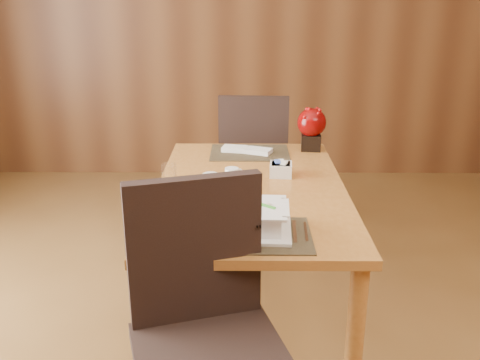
{
  "coord_description": "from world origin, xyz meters",
  "views": [
    {
      "loc": [
        -0.04,
        -1.8,
        1.64
      ],
      "look_at": [
        -0.05,
        0.35,
        0.87
      ],
      "focal_mm": 40.0,
      "sensor_mm": 36.0,
      "label": 1
    }
  ],
  "objects_px": {
    "bread_plate": "(184,244)",
    "near_chair": "(204,318)",
    "soup_setting": "(256,219)",
    "sugar_caddy": "(281,169)",
    "creamer_jug": "(232,174)",
    "dining_table": "(251,205)",
    "coffee_cup": "(211,183)",
    "water_glass": "(169,180)",
    "far_chair": "(254,157)",
    "berry_decor": "(312,126)"
  },
  "relations": [
    {
      "from": "coffee_cup",
      "to": "near_chair",
      "type": "relative_size",
      "value": 0.13
    },
    {
      "from": "soup_setting",
      "to": "water_glass",
      "type": "height_order",
      "value": "water_glass"
    },
    {
      "from": "berry_decor",
      "to": "far_chair",
      "type": "distance_m",
      "value": 0.63
    },
    {
      "from": "water_glass",
      "to": "sugar_caddy",
      "type": "bearing_deg",
      "value": 29.16
    },
    {
      "from": "far_chair",
      "to": "coffee_cup",
      "type": "bearing_deg",
      "value": 81.71
    },
    {
      "from": "sugar_caddy",
      "to": "berry_decor",
      "type": "bearing_deg",
      "value": 66.28
    },
    {
      "from": "soup_setting",
      "to": "bread_plate",
      "type": "distance_m",
      "value": 0.3
    },
    {
      "from": "coffee_cup",
      "to": "berry_decor",
      "type": "bearing_deg",
      "value": 51.12
    },
    {
      "from": "soup_setting",
      "to": "near_chair",
      "type": "xyz_separation_m",
      "value": [
        -0.18,
        -0.35,
        -0.21
      ]
    },
    {
      "from": "sugar_caddy",
      "to": "creamer_jug",
      "type": "bearing_deg",
      "value": -163.44
    },
    {
      "from": "soup_setting",
      "to": "creamer_jug",
      "type": "xyz_separation_m",
      "value": [
        -0.11,
        0.6,
        -0.02
      ]
    },
    {
      "from": "water_glass",
      "to": "berry_decor",
      "type": "relative_size",
      "value": 0.63
    },
    {
      "from": "coffee_cup",
      "to": "near_chair",
      "type": "height_order",
      "value": "near_chair"
    },
    {
      "from": "dining_table",
      "to": "sugar_caddy",
      "type": "height_order",
      "value": "sugar_caddy"
    },
    {
      "from": "dining_table",
      "to": "bread_plate",
      "type": "height_order",
      "value": "bread_plate"
    },
    {
      "from": "berry_decor",
      "to": "near_chair",
      "type": "xyz_separation_m",
      "value": [
        -0.53,
        -1.49,
        -0.3
      ]
    },
    {
      "from": "sugar_caddy",
      "to": "bread_plate",
      "type": "height_order",
      "value": "sugar_caddy"
    },
    {
      "from": "dining_table",
      "to": "berry_decor",
      "type": "relative_size",
      "value": 6.06
    },
    {
      "from": "soup_setting",
      "to": "bread_plate",
      "type": "xyz_separation_m",
      "value": [
        -0.27,
        -0.12,
        -0.05
      ]
    },
    {
      "from": "creamer_jug",
      "to": "bread_plate",
      "type": "distance_m",
      "value": 0.73
    },
    {
      "from": "coffee_cup",
      "to": "sugar_caddy",
      "type": "distance_m",
      "value": 0.4
    },
    {
      "from": "dining_table",
      "to": "water_glass",
      "type": "xyz_separation_m",
      "value": [
        -0.37,
        -0.14,
        0.17
      ]
    },
    {
      "from": "sugar_caddy",
      "to": "near_chair",
      "type": "xyz_separation_m",
      "value": [
        -0.32,
        -1.02,
        -0.19
      ]
    },
    {
      "from": "water_glass",
      "to": "bread_plate",
      "type": "xyz_separation_m",
      "value": [
        0.12,
        -0.5,
        -0.07
      ]
    },
    {
      "from": "coffee_cup",
      "to": "berry_decor",
      "type": "xyz_separation_m",
      "value": [
        0.55,
        0.68,
        0.11
      ]
    },
    {
      "from": "sugar_caddy",
      "to": "dining_table",
      "type": "bearing_deg",
      "value": -134.81
    },
    {
      "from": "coffee_cup",
      "to": "water_glass",
      "type": "distance_m",
      "value": 0.2
    },
    {
      "from": "coffee_cup",
      "to": "water_glass",
      "type": "xyz_separation_m",
      "value": [
        -0.18,
        -0.08,
        0.04
      ]
    },
    {
      "from": "bread_plate",
      "to": "far_chair",
      "type": "xyz_separation_m",
      "value": [
        0.29,
        1.69,
        -0.19
      ]
    },
    {
      "from": "near_chair",
      "to": "far_chair",
      "type": "relative_size",
      "value": 1.05
    },
    {
      "from": "water_glass",
      "to": "sugar_caddy",
      "type": "xyz_separation_m",
      "value": [
        0.52,
        0.29,
        -0.04
      ]
    },
    {
      "from": "near_chair",
      "to": "berry_decor",
      "type": "bearing_deg",
      "value": 53.69
    },
    {
      "from": "soup_setting",
      "to": "sugar_caddy",
      "type": "xyz_separation_m",
      "value": [
        0.14,
        0.67,
        -0.02
      ]
    },
    {
      "from": "berry_decor",
      "to": "near_chair",
      "type": "bearing_deg",
      "value": -109.45
    },
    {
      "from": "water_glass",
      "to": "far_chair",
      "type": "xyz_separation_m",
      "value": [
        0.4,
        1.2,
        -0.26
      ]
    },
    {
      "from": "dining_table",
      "to": "bread_plate",
      "type": "distance_m",
      "value": 0.69
    },
    {
      "from": "bread_plate",
      "to": "near_chair",
      "type": "distance_m",
      "value": 0.3
    },
    {
      "from": "far_chair",
      "to": "berry_decor",
      "type": "bearing_deg",
      "value": 129.83
    },
    {
      "from": "soup_setting",
      "to": "creamer_jug",
      "type": "bearing_deg",
      "value": 103.39
    },
    {
      "from": "water_glass",
      "to": "bread_plate",
      "type": "bearing_deg",
      "value": -76.9
    },
    {
      "from": "soup_setting",
      "to": "dining_table",
      "type": "bearing_deg",
      "value": 94.76
    },
    {
      "from": "creamer_jug",
      "to": "berry_decor",
      "type": "xyz_separation_m",
      "value": [
        0.45,
        0.54,
        0.11
      ]
    },
    {
      "from": "soup_setting",
      "to": "berry_decor",
      "type": "height_order",
      "value": "berry_decor"
    },
    {
      "from": "dining_table",
      "to": "coffee_cup",
      "type": "distance_m",
      "value": 0.24
    },
    {
      "from": "creamer_jug",
      "to": "far_chair",
      "type": "relative_size",
      "value": 0.09
    },
    {
      "from": "creamer_jug",
      "to": "berry_decor",
      "type": "height_order",
      "value": "berry_decor"
    },
    {
      "from": "sugar_caddy",
      "to": "near_chair",
      "type": "height_order",
      "value": "near_chair"
    },
    {
      "from": "sugar_caddy",
      "to": "bread_plate",
      "type": "relative_size",
      "value": 0.78
    },
    {
      "from": "soup_setting",
      "to": "creamer_jug",
      "type": "height_order",
      "value": "soup_setting"
    },
    {
      "from": "dining_table",
      "to": "soup_setting",
      "type": "distance_m",
      "value": 0.54
    }
  ]
}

